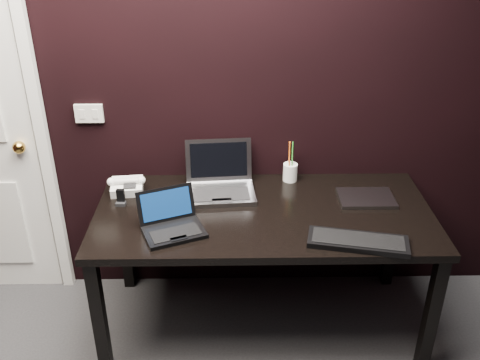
{
  "coord_description": "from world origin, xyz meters",
  "views": [
    {
      "loc": [
        0.14,
        -0.91,
        2.14
      ],
      "look_at": [
        0.18,
        1.35,
        0.94
      ],
      "focal_mm": 40.0,
      "sensor_mm": 36.0,
      "label": 1
    }
  ],
  "objects_px": {
    "pen_cup": "(290,171)",
    "desk_phone": "(127,186)",
    "desk": "(263,224)",
    "ext_keyboard": "(358,241)",
    "mobile_phone": "(121,199)",
    "netbook": "(172,224)",
    "silver_laptop": "(220,184)",
    "closed_laptop": "(366,198)"
  },
  "relations": [
    {
      "from": "pen_cup",
      "to": "ext_keyboard",
      "type": "bearing_deg",
      "value": -68.41
    },
    {
      "from": "netbook",
      "to": "desk_phone",
      "type": "xyz_separation_m",
      "value": [
        -0.28,
        0.38,
        0.0
      ]
    },
    {
      "from": "silver_laptop",
      "to": "pen_cup",
      "type": "distance_m",
      "value": 0.41
    },
    {
      "from": "desk",
      "to": "ext_keyboard",
      "type": "height_order",
      "value": "ext_keyboard"
    },
    {
      "from": "netbook",
      "to": "mobile_phone",
      "type": "relative_size",
      "value": 4.11
    },
    {
      "from": "netbook",
      "to": "silver_laptop",
      "type": "relative_size",
      "value": 0.91
    },
    {
      "from": "desk",
      "to": "pen_cup",
      "type": "relative_size",
      "value": 7.28
    },
    {
      "from": "mobile_phone",
      "to": "pen_cup",
      "type": "height_order",
      "value": "pen_cup"
    },
    {
      "from": "desk",
      "to": "closed_laptop",
      "type": "distance_m",
      "value": 0.56
    },
    {
      "from": "desk",
      "to": "silver_laptop",
      "type": "bearing_deg",
      "value": 138.01
    },
    {
      "from": "ext_keyboard",
      "to": "closed_laptop",
      "type": "relative_size",
      "value": 1.65
    },
    {
      "from": "netbook",
      "to": "mobile_phone",
      "type": "height_order",
      "value": "netbook"
    },
    {
      "from": "desk_phone",
      "to": "mobile_phone",
      "type": "height_order",
      "value": "desk_phone"
    },
    {
      "from": "ext_keyboard",
      "to": "closed_laptop",
      "type": "xyz_separation_m",
      "value": [
        0.13,
        0.4,
        -0.0
      ]
    },
    {
      "from": "desk",
      "to": "closed_laptop",
      "type": "relative_size",
      "value": 5.93
    },
    {
      "from": "desk",
      "to": "ext_keyboard",
      "type": "distance_m",
      "value": 0.52
    },
    {
      "from": "ext_keyboard",
      "to": "mobile_phone",
      "type": "relative_size",
      "value": 5.6
    },
    {
      "from": "silver_laptop",
      "to": "desk_phone",
      "type": "relative_size",
      "value": 1.85
    },
    {
      "from": "mobile_phone",
      "to": "netbook",
      "type": "bearing_deg",
      "value": -40.97
    },
    {
      "from": "ext_keyboard",
      "to": "netbook",
      "type": "bearing_deg",
      "value": 171.61
    },
    {
      "from": "ext_keyboard",
      "to": "desk_phone",
      "type": "bearing_deg",
      "value": 155.93
    },
    {
      "from": "desk",
      "to": "mobile_phone",
      "type": "distance_m",
      "value": 0.74
    },
    {
      "from": "desk",
      "to": "desk_phone",
      "type": "bearing_deg",
      "value": 164.02
    },
    {
      "from": "silver_laptop",
      "to": "mobile_phone",
      "type": "bearing_deg",
      "value": -166.09
    },
    {
      "from": "silver_laptop",
      "to": "ext_keyboard",
      "type": "height_order",
      "value": "silver_laptop"
    },
    {
      "from": "closed_laptop",
      "to": "pen_cup",
      "type": "bearing_deg",
      "value": 149.08
    },
    {
      "from": "pen_cup",
      "to": "desk",
      "type": "bearing_deg",
      "value": -116.58
    },
    {
      "from": "ext_keyboard",
      "to": "pen_cup",
      "type": "xyz_separation_m",
      "value": [
        -0.25,
        0.63,
        0.04
      ]
    },
    {
      "from": "closed_laptop",
      "to": "mobile_phone",
      "type": "height_order",
      "value": "mobile_phone"
    },
    {
      "from": "desk",
      "to": "mobile_phone",
      "type": "bearing_deg",
      "value": 174.16
    },
    {
      "from": "desk_phone",
      "to": "pen_cup",
      "type": "xyz_separation_m",
      "value": [
        0.88,
        0.12,
        0.02
      ]
    },
    {
      "from": "desk_phone",
      "to": "pen_cup",
      "type": "relative_size",
      "value": 0.88
    },
    {
      "from": "ext_keyboard",
      "to": "pen_cup",
      "type": "relative_size",
      "value": 2.03
    },
    {
      "from": "silver_laptop",
      "to": "pen_cup",
      "type": "xyz_separation_m",
      "value": [
        0.39,
        0.13,
        0.01
      ]
    },
    {
      "from": "ext_keyboard",
      "to": "closed_laptop",
      "type": "distance_m",
      "value": 0.42
    },
    {
      "from": "netbook",
      "to": "closed_laptop",
      "type": "xyz_separation_m",
      "value": [
        0.99,
        0.28,
        -0.03
      ]
    },
    {
      "from": "netbook",
      "to": "mobile_phone",
      "type": "distance_m",
      "value": 0.38
    },
    {
      "from": "pen_cup",
      "to": "silver_laptop",
      "type": "bearing_deg",
      "value": -161.74
    },
    {
      "from": "closed_laptop",
      "to": "mobile_phone",
      "type": "relative_size",
      "value": 3.38
    },
    {
      "from": "pen_cup",
      "to": "desk_phone",
      "type": "bearing_deg",
      "value": -172.18
    },
    {
      "from": "ext_keyboard",
      "to": "mobile_phone",
      "type": "bearing_deg",
      "value": 161.85
    },
    {
      "from": "desk",
      "to": "pen_cup",
      "type": "xyz_separation_m",
      "value": [
        0.16,
        0.33,
        0.13
      ]
    }
  ]
}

